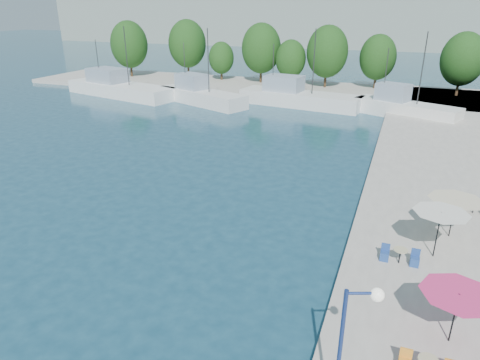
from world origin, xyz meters
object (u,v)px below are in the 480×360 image
at_px(umbrella_pink, 458,300).
at_px(umbrella_cream, 455,204).
at_px(trawler_02, 201,96).
at_px(umbrella_white, 441,217).
at_px(street_lamp, 353,337).
at_px(trawler_03, 297,98).
at_px(trawler_04, 403,108).
at_px(trawler_01, 119,88).

xyz_separation_m(umbrella_pink, umbrella_cream, (0.50, 8.73, 0.07)).
height_order(trawler_02, umbrella_white, trawler_02).
bearing_deg(umbrella_cream, umbrella_white, -109.00).
bearing_deg(trawler_02, umbrella_cream, -21.67).
distance_m(umbrella_cream, street_lamp, 14.42).
height_order(trawler_03, umbrella_pink, trawler_03).
distance_m(trawler_04, umbrella_pink, 39.46).
height_order(trawler_04, umbrella_pink, trawler_04).
distance_m(trawler_02, street_lamp, 49.95).
xyz_separation_m(trawler_03, umbrella_white, (15.78, -34.85, 1.74)).
xyz_separation_m(trawler_02, trawler_04, (25.98, 1.64, 0.00)).
relative_size(trawler_01, umbrella_white, 7.07).
relative_size(umbrella_pink, umbrella_white, 1.03).
relative_size(trawler_04, umbrella_pink, 4.47).
bearing_deg(trawler_04, umbrella_pink, -62.67).
height_order(trawler_01, umbrella_pink, trawler_01).
bearing_deg(trawler_01, street_lamp, -34.38).
bearing_deg(umbrella_cream, street_lamp, -105.00).
relative_size(umbrella_white, street_lamp, 0.54).
distance_m(trawler_02, umbrella_cream, 41.20).
height_order(trawler_03, street_lamp, trawler_03).
distance_m(trawler_04, umbrella_white, 33.28).
distance_m(trawler_01, umbrella_cream, 52.21).
bearing_deg(trawler_01, umbrella_pink, -28.54).
height_order(umbrella_pink, street_lamp, street_lamp).
height_order(trawler_01, trawler_04, same).
distance_m(trawler_02, trawler_04, 26.04).
height_order(umbrella_pink, umbrella_white, umbrella_white).
bearing_deg(trawler_03, umbrella_cream, -54.48).
distance_m(umbrella_pink, street_lamp, 6.26).
distance_m(trawler_02, trawler_03, 13.05).
xyz_separation_m(trawler_02, umbrella_white, (28.39, -31.50, 1.74)).
bearing_deg(trawler_02, trawler_01, -159.58).
bearing_deg(trawler_03, trawler_04, 0.98).
height_order(trawler_02, umbrella_cream, trawler_02).
distance_m(trawler_01, umbrella_white, 53.00).
height_order(trawler_02, trawler_03, same).
height_order(trawler_02, trawler_04, same).
relative_size(trawler_01, street_lamp, 3.80).
bearing_deg(street_lamp, trawler_04, 68.02).
bearing_deg(trawler_03, umbrella_white, -57.39).
relative_size(trawler_03, trawler_04, 1.33).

